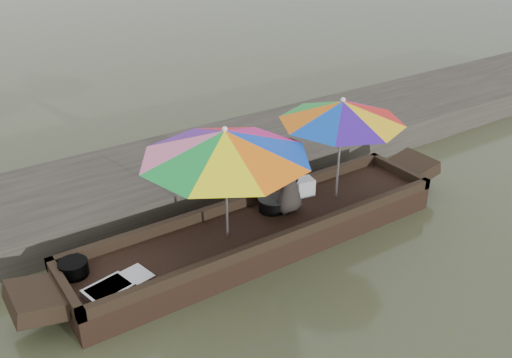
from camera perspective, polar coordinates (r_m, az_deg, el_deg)
water at (r=8.03m, az=0.40°, el=-6.63°), size 80.00×80.00×0.00m
dock at (r=9.56m, az=-7.06°, el=0.77°), size 22.00×2.20×0.50m
boat_hull at (r=7.93m, az=0.41°, el=-5.58°), size 5.47×1.20×0.35m
cooking_pot at (r=7.17m, az=-17.79°, el=-8.49°), size 0.35×0.35×0.18m
tray_crayfish at (r=6.79m, az=-14.54°, el=-10.72°), size 0.58×0.46×0.09m
tray_scallop at (r=6.91m, az=-12.63°, el=-9.88°), size 0.58×0.45×0.06m
charcoal_grill at (r=8.12m, az=1.61°, el=-2.57°), size 0.39×0.39×0.18m
supply_bag at (r=8.53m, az=4.80°, el=-0.79°), size 0.32×0.27×0.26m
vendor at (r=7.91m, az=3.25°, el=0.36°), size 0.60×0.44×1.11m
umbrella_bow at (r=7.21m, az=-3.00°, el=-0.48°), size 2.48×2.48×1.55m
umbrella_stern at (r=8.24m, az=8.34°, el=2.95°), size 1.84×1.84×1.55m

